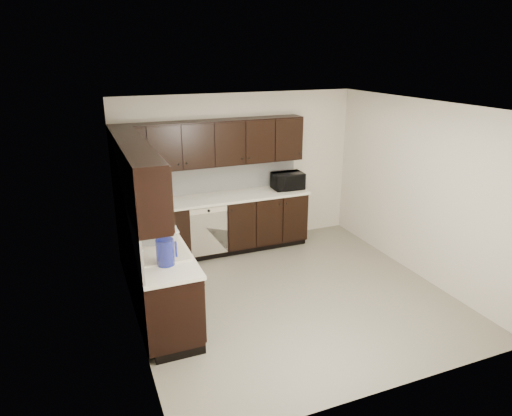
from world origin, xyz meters
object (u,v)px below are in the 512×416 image
(sink, at_px, (161,255))
(microwave, at_px, (288,181))
(toaster_oven, at_px, (159,198))
(blue_pitcher, at_px, (165,252))
(storage_bin, at_px, (159,236))

(sink, bearing_deg, microwave, 34.88)
(sink, relative_size, toaster_oven, 2.67)
(toaster_oven, bearing_deg, blue_pitcher, -95.67)
(storage_bin, xyz_separation_m, blue_pitcher, (-0.05, -0.62, 0.07))
(sink, height_order, microwave, microwave)
(sink, xyz_separation_m, microwave, (2.43, 1.69, 0.20))
(toaster_oven, xyz_separation_m, storage_bin, (-0.26, -1.44, -0.02))
(storage_bin, distance_m, blue_pitcher, 0.62)
(toaster_oven, relative_size, blue_pitcher, 1.07)
(sink, distance_m, microwave, 2.97)
(storage_bin, bearing_deg, toaster_oven, 79.67)
(toaster_oven, relative_size, storage_bin, 0.76)
(blue_pitcher, bearing_deg, storage_bin, 84.19)
(microwave, bearing_deg, sink, -143.61)
(blue_pitcher, bearing_deg, sink, 86.64)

